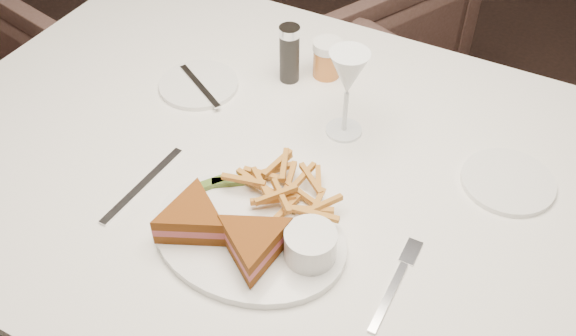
% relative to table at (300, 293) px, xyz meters
% --- Properties ---
extents(ground, '(5.00, 5.00, 0.00)m').
position_rel_table_xyz_m(ground, '(-0.10, 0.09, -0.38)').
color(ground, black).
rests_on(ground, ground).
extents(table, '(1.51, 1.06, 0.75)m').
position_rel_table_xyz_m(table, '(0.00, 0.00, 0.00)').
color(table, white).
rests_on(table, ground).
extents(chair_far, '(0.88, 0.85, 0.70)m').
position_rel_table_xyz_m(chair_far, '(0.10, 0.81, -0.02)').
color(chair_far, '#4B342E').
rests_on(chair_far, ground).
extents(table_setting, '(0.78, 0.62, 0.18)m').
position_rel_table_xyz_m(table_setting, '(-0.00, -0.06, 0.41)').
color(table_setting, white).
rests_on(table_setting, table).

